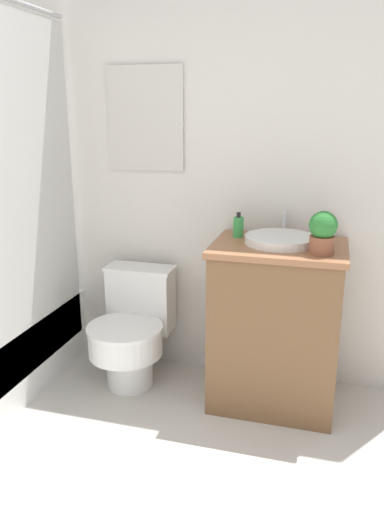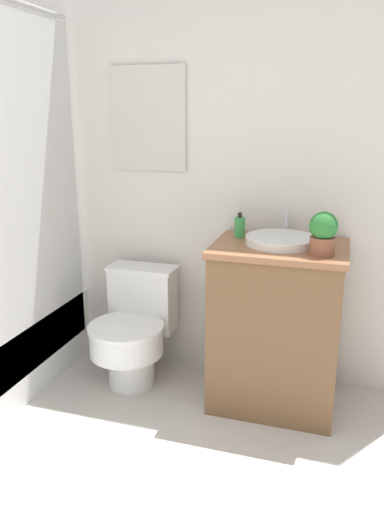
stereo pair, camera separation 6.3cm
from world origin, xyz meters
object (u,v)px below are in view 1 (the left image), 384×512
Objects in this scene: toilet at (132,330)px; soap_bottle at (238,227)px; potted_plant at (323,232)px; sink at (280,239)px.

toilet is 0.83m from soap_bottle.
soap_bottle is (0.56, 0.11, 0.60)m from toilet.
sink is at bearing 145.46° from potted_plant.
soap_bottle is (-0.22, 0.08, 0.03)m from sink.
soap_bottle is at bearing 11.31° from toilet.
sink is 2.95× the size of soap_bottle.
soap_bottle is at bearing 160.82° from sink.
potted_plant reaches higher than soap_bottle.
soap_bottle is at bearing 153.01° from potted_plant.
sink is (0.79, 0.03, 0.57)m from toilet.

